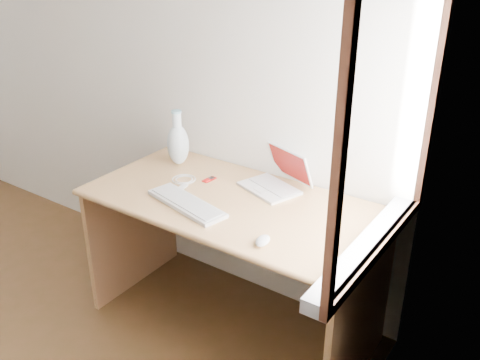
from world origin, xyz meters
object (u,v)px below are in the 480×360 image
Objects in this scene: desk at (242,231)px; external_keyboard at (187,203)px; laptop at (273,179)px; vase at (178,143)px.

external_keyboard is (-0.14, -0.26, 0.23)m from desk.
laptop is at bearing 73.36° from external_keyboard.
external_keyboard is at bearing -100.24° from laptop.
desk is at bearing -11.52° from vase.
vase reaches higher than external_keyboard.
external_keyboard is 1.53× the size of vase.
laptop is at bearing 4.53° from vase.
desk is 0.37m from external_keyboard.
laptop is 0.59m from vase.
desk is at bearing 75.04° from external_keyboard.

